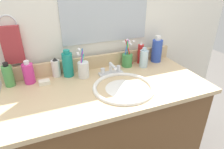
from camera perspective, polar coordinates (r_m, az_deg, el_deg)
The scene contains 18 objects.
vanity_cabinet at distance 1.41m, azimuth -0.81°, elevation -17.66°, with size 1.13×0.51×0.76m, color brown.
countertop at distance 1.17m, azimuth -0.93°, elevation -3.79°, with size 1.18×0.56×0.03m, color #D1B284.
backsplash at distance 1.37m, azimuth -4.95°, elevation 3.64°, with size 1.18×0.02×0.09m, color #D1B284.
back_wall at distance 1.50m, azimuth -5.39°, elevation -1.88°, with size 2.28×0.04×1.30m, color white.
towel_ring at distance 1.28m, azimuth -28.01°, elevation 12.87°, with size 0.10×0.10×0.01m, color silver.
hand_towel at distance 1.29m, azimuth -26.92°, elevation 7.59°, with size 0.11×0.04×0.22m, color #A53338.
sink_basin at distance 1.16m, azimuth 3.29°, elevation -5.25°, with size 0.36×0.36×0.11m.
faucet at distance 1.28m, azimuth -0.27°, elevation 1.23°, with size 0.16×0.10×0.08m.
bottle_lotion_white at distance 1.30m, azimuth -15.91°, elevation 1.89°, with size 0.05×0.05×0.13m.
bottle_soap_pink at distance 1.27m, azimuth -23.00°, elevation 0.37°, with size 0.06×0.06×0.14m.
bottle_spray_red at distance 1.45m, azimuth 8.23°, elevation 6.05°, with size 0.04×0.04×0.16m.
bottle_shampoo_blue at distance 1.50m, azimuth 12.84°, elevation 6.86°, with size 0.07×0.07×0.20m.
bottle_gel_clear at distance 1.40m, azimuth 9.20°, elevation 4.65°, with size 0.06×0.06×0.14m.
bottle_toner_green at distance 1.28m, azimuth -27.79°, elevation -0.26°, with size 0.06×0.06×0.15m.
bottle_mouthwash_teal at distance 1.27m, azimuth -12.69°, elevation 2.94°, with size 0.07×0.07×0.17m.
cup_white_ceramic at distance 1.25m, azimuth -8.30°, elevation 1.53°, with size 0.07×0.07×0.19m.
cup_green at distance 1.40m, azimuth 4.43°, elevation 4.50°, with size 0.08×0.08×0.20m.
soap_bar at distance 1.24m, azimuth -18.97°, elevation -2.14°, with size 0.06×0.04×0.02m, color white.
Camera 1 is at (-0.35, -0.94, 1.37)m, focal length 31.60 mm.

